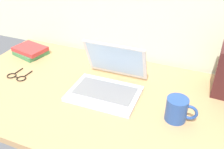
% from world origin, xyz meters
% --- Properties ---
extents(desk, '(1.60, 0.76, 0.03)m').
position_xyz_m(desk, '(0.00, 0.00, 0.01)').
color(desk, tan).
rests_on(desk, ground).
extents(laptop, '(0.31, 0.30, 0.21)m').
position_xyz_m(laptop, '(-0.08, 0.05, 0.07)').
color(laptop, silver).
rests_on(laptop, desk).
extents(coffee_mug, '(0.12, 0.08, 0.10)m').
position_xyz_m(coffee_mug, '(0.25, -0.04, 0.08)').
color(coffee_mug, '#26478C').
rests_on(coffee_mug, desk).
extents(eyeglasses, '(0.11, 0.11, 0.01)m').
position_xyz_m(eyeglasses, '(-0.54, -0.03, 0.03)').
color(eyeglasses, black).
rests_on(eyeglasses, desk).
extents(book_stack, '(0.20, 0.18, 0.05)m').
position_xyz_m(book_stack, '(-0.64, 0.20, 0.05)').
color(book_stack, '#3F7F4C').
rests_on(book_stack, desk).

